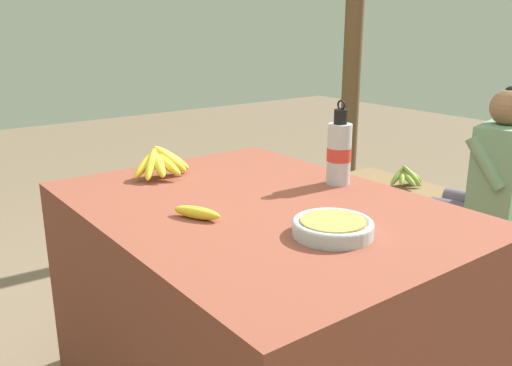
% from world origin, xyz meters
% --- Properties ---
extents(market_counter, '(1.28, 0.96, 0.75)m').
position_xyz_m(market_counter, '(0.00, 0.00, 0.38)').
color(market_counter, brown).
rests_on(market_counter, ground_plane).
extents(banana_bunch_ripe, '(0.16, 0.25, 0.12)m').
position_xyz_m(banana_bunch_ripe, '(-0.45, -0.10, 0.81)').
color(banana_bunch_ripe, '#4C381E').
rests_on(banana_bunch_ripe, market_counter).
extents(serving_bowl, '(0.22, 0.22, 0.04)m').
position_xyz_m(serving_bowl, '(0.32, 0.00, 0.78)').
color(serving_bowl, silver).
rests_on(serving_bowl, market_counter).
extents(water_bottle, '(0.08, 0.08, 0.29)m').
position_xyz_m(water_bottle, '(-0.01, 0.36, 0.87)').
color(water_bottle, silver).
rests_on(water_bottle, market_counter).
extents(loose_banana_front, '(0.15, 0.10, 0.04)m').
position_xyz_m(loose_banana_front, '(-0.00, -0.22, 0.77)').
color(loose_banana_front, yellow).
rests_on(loose_banana_front, market_counter).
extents(wooden_bench, '(1.67, 0.32, 0.40)m').
position_xyz_m(wooden_bench, '(-0.14, 1.50, 0.34)').
color(wooden_bench, brown).
rests_on(wooden_bench, ground_plane).
extents(seated_vendor, '(0.45, 0.42, 1.02)m').
position_xyz_m(seated_vendor, '(-0.06, 1.45, 0.58)').
color(seated_vendor, '#564C60').
rests_on(seated_vendor, ground_plane).
extents(banana_bunch_green, '(0.16, 0.24, 0.13)m').
position_xyz_m(banana_bunch_green, '(-0.57, 1.50, 0.46)').
color(banana_bunch_green, '#4C381E').
rests_on(banana_bunch_green, wooden_bench).
extents(support_post_near, '(0.13, 0.13, 2.58)m').
position_xyz_m(support_post_near, '(-1.38, 1.88, 1.29)').
color(support_post_near, brown).
rests_on(support_post_near, ground_plane).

